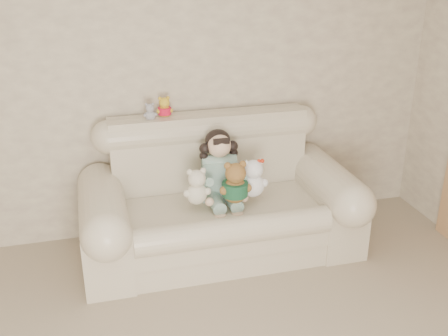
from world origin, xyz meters
TOP-DOWN VIEW (x-y plane):
  - wall_back at (0.00, 2.50)m, footprint 4.50×0.00m
  - sofa at (0.33, 2.00)m, footprint 2.10×0.95m
  - seated_child at (0.34, 2.08)m, footprint 0.40×0.46m
  - brown_teddy at (0.40, 1.83)m, footprint 0.27×0.23m
  - white_cat at (0.55, 1.89)m, footprint 0.26×0.22m
  - cream_teddy at (0.12, 1.88)m, footprint 0.25×0.22m
  - yellow_mini_bear at (-0.01, 2.38)m, footprint 0.14×0.12m
  - grey_mini_plush at (-0.13, 2.34)m, footprint 0.13×0.12m

SIDE VIEW (x-z plane):
  - sofa at x=0.33m, z-range 0.00..1.03m
  - cream_teddy at x=0.12m, z-range 0.50..0.82m
  - white_cat at x=0.55m, z-range 0.50..0.85m
  - brown_teddy at x=0.40m, z-range 0.50..0.88m
  - seated_child at x=0.34m, z-range 0.42..0.98m
  - grey_mini_plush at x=-0.13m, z-range 1.01..1.17m
  - yellow_mini_bear at x=-0.01m, z-range 1.01..1.21m
  - wall_back at x=0.00m, z-range -0.95..3.55m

